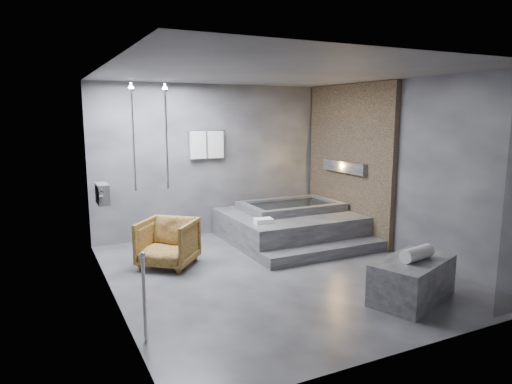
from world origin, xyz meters
TOP-DOWN VIEW (x-y plane):
  - room at (0.40, 0.24)m, footprint 5.00×5.04m
  - tub_deck at (1.05, 1.45)m, footprint 2.20×2.00m
  - tub_step at (1.05, 0.27)m, footprint 2.20×0.36m
  - concrete_bench at (1.02, -1.60)m, footprint 1.29×0.99m
  - driftwood_chair at (-1.32, 0.98)m, footprint 1.09×1.09m
  - rolled_towel at (1.04, -1.63)m, footprint 0.49×0.25m
  - deck_towel at (0.27, 0.94)m, footprint 0.31×0.25m

SIDE VIEW (x-z plane):
  - tub_step at x=1.05m, z-range 0.00..0.18m
  - tub_deck at x=1.05m, z-range 0.00..0.50m
  - concrete_bench at x=1.02m, z-range 0.00..0.51m
  - driftwood_chair at x=-1.32m, z-range 0.00..0.71m
  - deck_towel at x=0.27m, z-range 0.50..0.58m
  - rolled_towel at x=1.04m, z-range 0.51..0.68m
  - room at x=0.40m, z-range 0.32..3.14m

